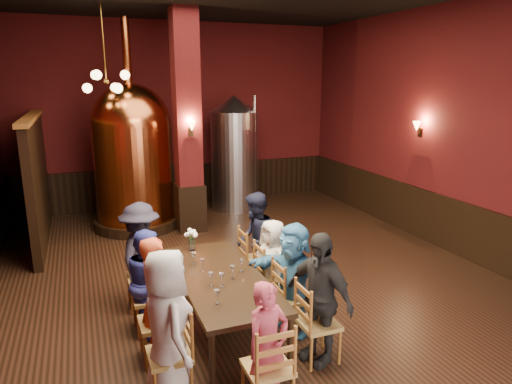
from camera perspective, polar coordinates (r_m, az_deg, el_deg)
name	(u,v)px	position (r m, az deg, el deg)	size (l,w,h in m)	color
room	(249,141)	(6.89, -0.89, 6.42)	(10.00, 10.02, 4.50)	black
wainscot_right	(444,222)	(9.39, 22.47, -3.52)	(0.08, 9.90, 1.00)	black
wainscot_back	(182,184)	(11.91, -9.21, 0.96)	(7.90, 0.08, 1.00)	black
column	(187,124)	(9.47, -8.60, 8.37)	(0.58, 0.58, 4.50)	#4B1011
partition	(38,182)	(9.83, -25.61, 1.14)	(0.22, 3.50, 2.40)	black
pendant_cluster	(106,81)	(9.32, -18.20, 12.99)	(0.90, 0.90, 1.70)	#A57226
sconce_wall	(421,129)	(9.60, 19.89, 7.47)	(0.20, 0.20, 0.36)	black
sconce_column	(191,128)	(9.19, -8.17, 7.90)	(0.20, 0.20, 0.36)	black
dining_table	(221,280)	(5.87, -4.43, -10.96)	(1.01, 2.40, 0.75)	black
chair_0	(169,354)	(4.96, -10.82, -19.29)	(0.46, 0.46, 0.92)	olive
person_0	(168,325)	(4.79, -11.00, -16.01)	(0.77, 0.50, 1.57)	#BDBDBD
chair_1	(158,322)	(5.53, -12.14, -15.60)	(0.46, 0.46, 0.92)	olive
person_1	(157,299)	(5.39, -12.30, -12.98)	(0.54, 0.36, 1.49)	#A5381C
chair_2	(150,297)	(6.11, -13.16, -12.64)	(0.46, 0.46, 0.92)	olive
person_2	(149,281)	(6.01, -13.28, -10.77)	(0.66, 0.33, 1.36)	navy
chair_3	(143,276)	(6.71, -14.00, -10.16)	(0.46, 0.46, 0.92)	olive
person_3	(141,256)	(6.59, -14.16, -7.76)	(0.99, 0.57, 1.52)	black
chair_4	(318,323)	(5.45, 7.76, -15.87)	(0.46, 0.46, 0.92)	olive
person_4	(319,298)	(5.30, 7.88, -12.93)	(0.91, 0.38, 1.55)	black
chair_5	(293,297)	(5.97, 4.60, -12.95)	(0.46, 0.46, 0.92)	olive
person_5	(293,278)	(5.85, 4.65, -10.67)	(1.34, 0.43, 1.44)	teal
chair_6	(272,277)	(6.51, 2.05, -10.51)	(0.46, 0.46, 0.92)	olive
person_6	(272,264)	(6.43, 2.07, -9.02)	(0.63, 0.41, 1.29)	beige
chair_7	(255,259)	(7.08, -0.09, -8.41)	(0.46, 0.46, 0.92)	olive
person_7	(255,241)	(6.97, -0.10, -6.17)	(0.73, 0.36, 1.51)	black
chair_8	(268,367)	(4.71, 1.46, -21.01)	(0.46, 0.46, 0.92)	olive
person_8	(268,348)	(4.60, 1.48, -18.90)	(0.49, 0.32, 1.33)	#A5374A
copper_kettle	(133,155)	(10.03, -15.08, 4.50)	(2.08, 2.08, 4.34)	black
steel_vessel	(234,153)	(11.16, -2.72, 4.88)	(1.30, 1.30, 2.77)	#B2B2B7
rose_vase	(192,236)	(6.63, -8.05, -5.48)	(0.19, 0.19, 0.32)	white
wine_glass_0	(222,280)	(5.53, -4.30, -10.90)	(0.07, 0.07, 0.17)	white
wine_glass_1	(233,272)	(5.72, -2.95, -9.99)	(0.07, 0.07, 0.17)	white
wine_glass_2	(218,297)	(5.14, -4.83, -12.95)	(0.07, 0.07, 0.17)	white
wine_glass_3	(241,266)	(5.91, -1.84, -9.19)	(0.07, 0.07, 0.17)	white
wine_glass_4	(193,258)	(6.18, -7.82, -8.22)	(0.07, 0.07, 0.17)	white
wine_glass_5	(203,265)	(5.97, -6.69, -9.03)	(0.07, 0.07, 0.17)	white
wine_glass_6	(211,279)	(5.56, -5.62, -10.80)	(0.07, 0.07, 0.17)	white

